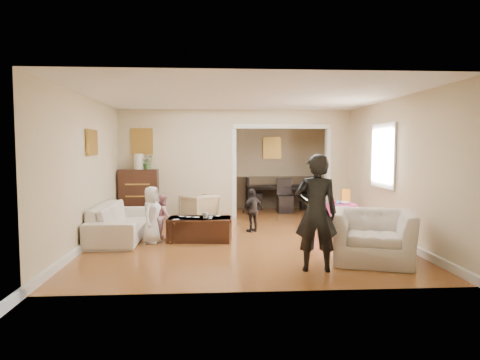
{
  "coord_description": "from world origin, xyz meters",
  "views": [
    {
      "loc": [
        -0.56,
        -8.43,
        1.71
      ],
      "look_at": [
        0.0,
        0.2,
        1.05
      ],
      "focal_mm": 32.02,
      "sensor_mm": 36.0,
      "label": 1
    }
  ],
  "objects": [
    {
      "name": "play_table",
      "position": [
        2.22,
        0.56,
        0.25
      ],
      "size": [
        0.57,
        0.57,
        0.5
      ],
      "primitive_type": "cube",
      "rotation": [
        0.0,
        0.0,
        0.09
      ],
      "color": "#F941A7",
      "rests_on": "ground"
    },
    {
      "name": "dresser",
      "position": [
        -2.26,
        1.58,
        0.6
      ],
      "size": [
        0.88,
        0.49,
        1.21
      ],
      "primitive_type": "cube",
      "color": "black",
      "rests_on": "ground"
    },
    {
      "name": "framed_art_alcove",
      "position": [
        1.1,
        3.44,
        1.7
      ],
      "size": [
        0.45,
        0.03,
        0.55
      ],
      "primitive_type": "cube",
      "color": "brown"
    },
    {
      "name": "framed_art_partition",
      "position": [
        -2.2,
        1.7,
        1.85
      ],
      "size": [
        0.45,
        0.03,
        0.55
      ],
      "primitive_type": "cube",
      "color": "brown",
      "rests_on": "partition_left"
    },
    {
      "name": "craft_papers",
      "position": [
        -0.85,
        -0.6,
        0.43
      ],
      "size": [
        0.86,
        0.47,
        0.0
      ],
      "color": "white",
      "rests_on": "coffee_table"
    },
    {
      "name": "child_toddler",
      "position": [
        0.26,
        0.11,
        0.44
      ],
      "size": [
        0.55,
        0.46,
        0.88
      ],
      "primitive_type": "imported",
      "rotation": [
        0.0,
        0.0,
        -2.57
      ],
      "color": "black",
      "rests_on": "ground"
    },
    {
      "name": "sofa",
      "position": [
        -2.27,
        -0.33,
        0.32
      ],
      "size": [
        0.88,
        2.22,
        0.65
      ],
      "primitive_type": "imported",
      "rotation": [
        0.0,
        0.0,
        1.56
      ],
      "color": "beige",
      "rests_on": "ground"
    },
    {
      "name": "window_pane",
      "position": [
        2.73,
        -0.4,
        1.55
      ],
      "size": [
        0.03,
        0.95,
        1.1
      ],
      "primitive_type": "cube",
      "color": "white",
      "rests_on": "ground"
    },
    {
      "name": "partition_header",
      "position": [
        1.1,
        1.8,
        2.42
      ],
      "size": [
        2.22,
        0.18,
        0.35
      ],
      "primitive_type": "cube",
      "color": "#C2B18E",
      "rests_on": "partition_right"
    },
    {
      "name": "floor",
      "position": [
        0.0,
        0.0,
        0.0
      ],
      "size": [
        7.0,
        7.0,
        0.0
      ],
      "primitive_type": "plane",
      "color": "#A15D29",
      "rests_on": "ground"
    },
    {
      "name": "potted_plant",
      "position": [
        -2.06,
        1.58,
        1.36
      ],
      "size": [
        0.28,
        0.24,
        0.31
      ],
      "primitive_type": "imported",
      "color": "#3E652D",
      "rests_on": "dresser"
    },
    {
      "name": "coffee_cup",
      "position": [
        -0.69,
        -0.69,
        0.48
      ],
      "size": [
        0.12,
        0.12,
        0.1
      ],
      "primitive_type": "imported",
      "rotation": [
        0.0,
        0.0,
        -0.12
      ],
      "color": "silver",
      "rests_on": "coffee_table"
    },
    {
      "name": "coffee_table",
      "position": [
        -0.79,
        -0.64,
        0.21
      ],
      "size": [
        1.19,
        0.7,
        0.43
      ],
      "primitive_type": "cube",
      "rotation": [
        0.0,
        0.0,
        -0.12
      ],
      "color": "#381C12",
      "rests_on": "ground"
    },
    {
      "name": "cereal_box",
      "position": [
        2.34,
        0.66,
        0.65
      ],
      "size": [
        0.21,
        0.09,
        0.3
      ],
      "primitive_type": "cube",
      "rotation": [
        0.0,
        0.0,
        0.09
      ],
      "color": "yellow",
      "rests_on": "play_table"
    },
    {
      "name": "cyan_cup",
      "position": [
        2.12,
        0.51,
        0.54
      ],
      "size": [
        0.08,
        0.08,
        0.08
      ],
      "primitive_type": "cylinder",
      "color": "teal",
      "rests_on": "play_table"
    },
    {
      "name": "framed_art_sofa_wall",
      "position": [
        -2.71,
        -0.6,
        1.8
      ],
      "size": [
        0.03,
        0.55,
        0.4
      ],
      "primitive_type": "cube",
      "color": "brown"
    },
    {
      "name": "table_lamp",
      "position": [
        -2.26,
        1.58,
        1.39
      ],
      "size": [
        0.22,
        0.22,
        0.36
      ],
      "primitive_type": "cylinder",
      "color": "beige",
      "rests_on": "dresser"
    },
    {
      "name": "child_kneel_b",
      "position": [
        -1.49,
        -0.34,
        0.41
      ],
      "size": [
        0.4,
        0.46,
        0.83
      ],
      "primitive_type": "imported",
      "rotation": [
        0.0,
        0.0,
        1.8
      ],
      "color": "#CD8085",
      "rests_on": "ground"
    },
    {
      "name": "dining_table",
      "position": [
        1.34,
        3.25,
        0.33
      ],
      "size": [
        2.05,
        1.37,
        0.67
      ],
      "primitive_type": "imported",
      "rotation": [
        0.0,
        0.0,
        -0.17
      ],
      "color": "black",
      "rests_on": "ground"
    },
    {
      "name": "play_bowl",
      "position": [
        2.27,
        0.44,
        0.53
      ],
      "size": [
        0.25,
        0.25,
        0.06
      ],
      "primitive_type": "imported",
      "rotation": [
        0.0,
        0.0,
        0.09
      ],
      "color": "silver",
      "rests_on": "play_table"
    },
    {
      "name": "armchair_back",
      "position": [
        -0.86,
        1.33,
        0.32
      ],
      "size": [
        0.98,
        0.98,
        0.64
      ],
      "primitive_type": "imported",
      "rotation": [
        0.0,
        0.0,
        3.84
      ],
      "color": "#C6B789",
      "rests_on": "ground"
    },
    {
      "name": "toy_block",
      "position": [
        2.1,
        0.68,
        0.53
      ],
      "size": [
        0.1,
        0.09,
        0.05
      ],
      "primitive_type": "cube",
      "rotation": [
        0.0,
        0.0,
        0.44
      ],
      "color": "red",
      "rests_on": "play_table"
    },
    {
      "name": "partition_right",
      "position": [
        2.48,
        1.8,
        1.3
      ],
      "size": [
        0.55,
        0.18,
        2.6
      ],
      "primitive_type": "cube",
      "color": "#C2B18E",
      "rests_on": "ground"
    },
    {
      "name": "partition_left",
      "position": [
        -1.38,
        1.8,
        1.3
      ],
      "size": [
        2.75,
        0.18,
        2.6
      ],
      "primitive_type": "cube",
      "color": "#C2B18E",
      "rests_on": "ground"
    },
    {
      "name": "armchair_front",
      "position": [
        1.82,
        -2.28,
        0.38
      ],
      "size": [
        1.44,
        1.35,
        0.76
      ],
      "primitive_type": "imported",
      "rotation": [
        0.0,
        0.0,
        -0.33
      ],
      "color": "beige",
      "rests_on": "ground"
    },
    {
      "name": "adult_person",
      "position": [
        0.86,
        -2.69,
        0.81
      ],
      "size": [
        0.63,
        0.45,
        1.62
      ],
      "primitive_type": "imported",
      "rotation": [
        0.0,
        0.0,
        3.03
      ],
      "color": "black",
      "rests_on": "ground"
    },
    {
      "name": "child_kneel_a",
      "position": [
        -1.64,
        -0.79,
        0.51
      ],
      "size": [
        0.46,
        0.57,
        1.02
      ],
      "primitive_type": "imported",
      "rotation": [
        0.0,
        0.0,
        1.27
      ],
      "color": "silver",
      "rests_on": "ground"
    }
  ]
}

